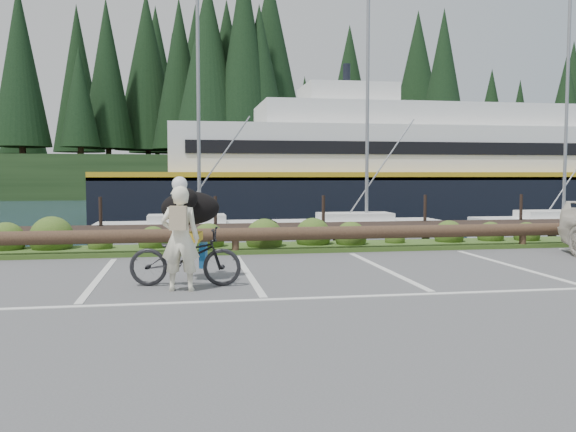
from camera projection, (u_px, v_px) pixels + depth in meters
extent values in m
plane|color=#4C4C4E|center=(262.00, 295.00, 9.13)|extent=(72.00, 72.00, 0.00)
plane|color=#1A2D40|center=(196.00, 206.00, 56.40)|extent=(160.00, 160.00, 0.00)
cube|color=#3D5B21|center=(233.00, 249.00, 14.34)|extent=(34.00, 1.60, 0.10)
imported|color=black|center=(185.00, 257.00, 9.82)|extent=(1.88, 0.93, 0.95)
imported|color=white|center=(180.00, 238.00, 9.37)|extent=(0.65, 0.49, 1.63)
ellipsoid|color=black|center=(190.00, 208.00, 10.34)|extent=(0.64, 1.05, 0.57)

